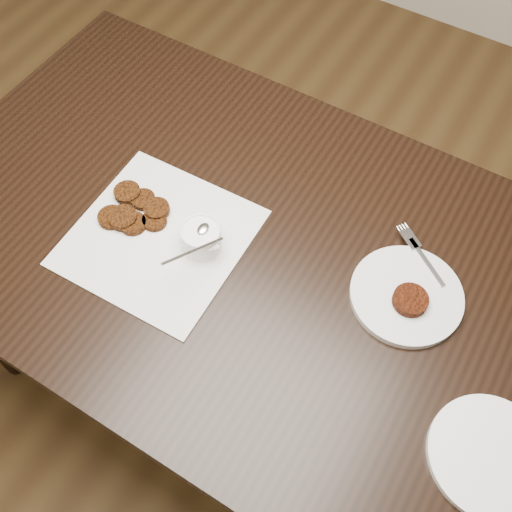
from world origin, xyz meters
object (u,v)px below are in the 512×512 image
Objects in this scene: table at (236,315)px; napkin at (159,237)px; plate_with_patty at (407,293)px; sauce_ramekin at (200,229)px; plate_empty at (490,456)px.

napkin is (-0.12, -0.08, 0.38)m from table.
plate_with_patty is (0.49, 0.13, 0.01)m from napkin.
plate_empty is (0.64, -0.10, -0.05)m from sauce_ramekin.
sauce_ramekin is 0.41m from plate_with_patty.
sauce_ramekin is at bearing -165.15° from plate_with_patty.
table is at bearing 56.15° from sauce_ramekin.
table is at bearing 33.63° from napkin.
sauce_ramekin is 0.53× the size of plate_with_patty.
napkin reaches higher than table.
napkin is 2.95× the size of sauce_ramekin.
table is 0.54m from plate_with_patty.
plate_empty is at bearing -8.84° from sauce_ramekin.
plate_empty is (0.24, -0.20, -0.01)m from plate_with_patty.
sauce_ramekin reaches higher than plate_with_patty.
plate_with_patty reaches higher than napkin.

